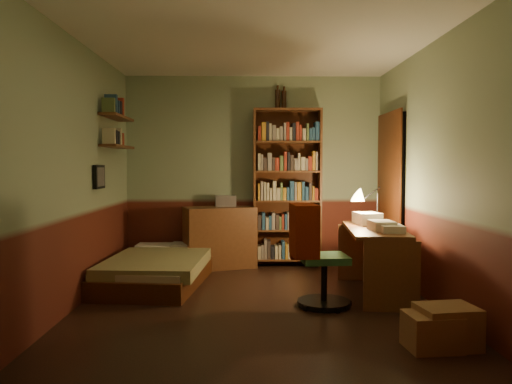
{
  "coord_description": "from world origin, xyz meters",
  "views": [
    {
      "loc": [
        -0.1,
        -4.91,
        1.37
      ],
      "look_at": [
        0.0,
        0.25,
        1.1
      ],
      "focal_mm": 35.0,
      "sensor_mm": 36.0,
      "label": 1
    }
  ],
  "objects_px": {
    "mini_stereo": "(226,201)",
    "cardboard_box_a": "(447,327)",
    "bookshelf": "(287,188)",
    "office_chair": "(324,263)",
    "desk": "(374,261)",
    "dresser": "(220,237)",
    "desk_lamp": "(378,194)",
    "bed": "(159,259)",
    "cardboard_box_b": "(432,331)"
  },
  "relations": [
    {
      "from": "mini_stereo",
      "to": "cardboard_box_a",
      "type": "height_order",
      "value": "mini_stereo"
    },
    {
      "from": "bookshelf",
      "to": "office_chair",
      "type": "xyz_separation_m",
      "value": [
        0.2,
        -1.96,
        -0.64
      ]
    },
    {
      "from": "mini_stereo",
      "to": "desk",
      "type": "xyz_separation_m",
      "value": [
        1.64,
        -1.56,
        -0.54
      ]
    },
    {
      "from": "dresser",
      "to": "mini_stereo",
      "type": "bearing_deg",
      "value": 39.82
    },
    {
      "from": "desk",
      "to": "cardboard_box_a",
      "type": "bearing_deg",
      "value": -78.74
    },
    {
      "from": "desk_lamp",
      "to": "cardboard_box_a",
      "type": "bearing_deg",
      "value": -80.84
    },
    {
      "from": "dresser",
      "to": "cardboard_box_a",
      "type": "distance_m",
      "value": 3.55
    },
    {
      "from": "dresser",
      "to": "bookshelf",
      "type": "distance_m",
      "value": 1.13
    },
    {
      "from": "bed",
      "to": "desk",
      "type": "xyz_separation_m",
      "value": [
        2.39,
        -0.59,
        0.08
      ]
    },
    {
      "from": "bed",
      "to": "desk",
      "type": "bearing_deg",
      "value": -6.84
    },
    {
      "from": "desk",
      "to": "cardboard_box_a",
      "type": "relative_size",
      "value": 3.16
    },
    {
      "from": "bookshelf",
      "to": "desk_lamp",
      "type": "distance_m",
      "value": 1.48
    },
    {
      "from": "office_chair",
      "to": "dresser",
      "type": "bearing_deg",
      "value": 117.29
    },
    {
      "from": "mini_stereo",
      "to": "cardboard_box_b",
      "type": "height_order",
      "value": "mini_stereo"
    },
    {
      "from": "bookshelf",
      "to": "cardboard_box_a",
      "type": "relative_size",
      "value": 5.09
    },
    {
      "from": "bookshelf",
      "to": "desk_lamp",
      "type": "bearing_deg",
      "value": -50.43
    },
    {
      "from": "bed",
      "to": "office_chair",
      "type": "bearing_deg",
      "value": -22.87
    },
    {
      "from": "desk_lamp",
      "to": "desk",
      "type": "bearing_deg",
      "value": -100.45
    },
    {
      "from": "cardboard_box_a",
      "to": "bed",
      "type": "bearing_deg",
      "value": 139.82
    },
    {
      "from": "dresser",
      "to": "office_chair",
      "type": "xyz_separation_m",
      "value": [
        1.12,
        -1.88,
        0.02
      ]
    },
    {
      "from": "bookshelf",
      "to": "desk_lamp",
      "type": "height_order",
      "value": "bookshelf"
    },
    {
      "from": "mini_stereo",
      "to": "bookshelf",
      "type": "relative_size",
      "value": 0.13
    },
    {
      "from": "mini_stereo",
      "to": "desk_lamp",
      "type": "xyz_separation_m",
      "value": [
        1.78,
        -1.18,
        0.16
      ]
    },
    {
      "from": "bookshelf",
      "to": "cardboard_box_a",
      "type": "height_order",
      "value": "bookshelf"
    },
    {
      "from": "dresser",
      "to": "desk",
      "type": "relative_size",
      "value": 0.69
    },
    {
      "from": "desk_lamp",
      "to": "dresser",
      "type": "bearing_deg",
      "value": 158.71
    },
    {
      "from": "desk_lamp",
      "to": "office_chair",
      "type": "xyz_separation_m",
      "value": [
        -0.73,
        -0.82,
        -0.62
      ]
    },
    {
      "from": "bed",
      "to": "desk",
      "type": "distance_m",
      "value": 2.46
    },
    {
      "from": "mini_stereo",
      "to": "desk",
      "type": "bearing_deg",
      "value": -49.51
    },
    {
      "from": "desk_lamp",
      "to": "cardboard_box_a",
      "type": "relative_size",
      "value": 1.61
    },
    {
      "from": "bed",
      "to": "desk_lamp",
      "type": "distance_m",
      "value": 2.65
    },
    {
      "from": "dresser",
      "to": "office_chair",
      "type": "bearing_deg",
      "value": -77.75
    },
    {
      "from": "office_chair",
      "to": "desk",
      "type": "bearing_deg",
      "value": 32.47
    },
    {
      "from": "bookshelf",
      "to": "cardboard_box_a",
      "type": "bearing_deg",
      "value": -72.46
    },
    {
      "from": "bed",
      "to": "office_chair",
      "type": "distance_m",
      "value": 2.07
    },
    {
      "from": "mini_stereo",
      "to": "cardboard_box_a",
      "type": "xyz_separation_m",
      "value": [
        1.8,
        -3.12,
        -0.74
      ]
    },
    {
      "from": "cardboard_box_a",
      "to": "cardboard_box_b",
      "type": "bearing_deg",
      "value": -163.95
    },
    {
      "from": "desk",
      "to": "desk_lamp",
      "type": "xyz_separation_m",
      "value": [
        0.13,
        0.38,
        0.7
      ]
    },
    {
      "from": "dresser",
      "to": "desk",
      "type": "height_order",
      "value": "dresser"
    },
    {
      "from": "dresser",
      "to": "office_chair",
      "type": "relative_size",
      "value": 1.07
    },
    {
      "from": "mini_stereo",
      "to": "office_chair",
      "type": "xyz_separation_m",
      "value": [
        1.04,
        -2.0,
        -0.46
      ]
    },
    {
      "from": "desk",
      "to": "office_chair",
      "type": "distance_m",
      "value": 0.75
    },
    {
      "from": "mini_stereo",
      "to": "office_chair",
      "type": "relative_size",
      "value": 0.32
    },
    {
      "from": "desk_lamp",
      "to": "office_chair",
      "type": "height_order",
      "value": "desk_lamp"
    },
    {
      "from": "bed",
      "to": "cardboard_box_b",
      "type": "relative_size",
      "value": 4.96
    },
    {
      "from": "bed",
      "to": "cardboard_box_b",
      "type": "xyz_separation_m",
      "value": [
        2.42,
        -2.19,
        -0.15
      ]
    },
    {
      "from": "bookshelf",
      "to": "desk",
      "type": "bearing_deg",
      "value": -61.89
    },
    {
      "from": "dresser",
      "to": "cardboard_box_b",
      "type": "relative_size",
      "value": 2.43
    },
    {
      "from": "bookshelf",
      "to": "desk",
      "type": "relative_size",
      "value": 1.61
    },
    {
      "from": "desk_lamp",
      "to": "office_chair",
      "type": "distance_m",
      "value": 1.26
    }
  ]
}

